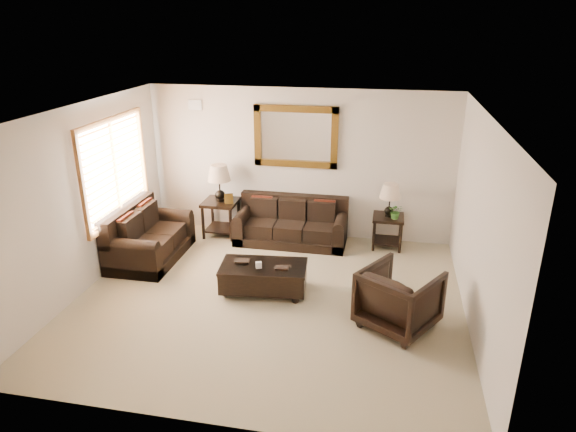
% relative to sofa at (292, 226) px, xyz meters
% --- Properties ---
extents(room, '(5.51, 5.01, 2.71)m').
position_rel_sofa_xyz_m(room, '(0.06, -2.11, 1.06)').
color(room, gray).
rests_on(room, ground).
extents(window, '(0.07, 1.96, 1.66)m').
position_rel_sofa_xyz_m(window, '(-2.64, -1.21, 1.26)').
color(window, white).
rests_on(window, room).
extents(mirror, '(1.50, 0.06, 1.10)m').
position_rel_sofa_xyz_m(mirror, '(-0.00, 0.36, 1.56)').
color(mirror, '#432E0D').
rests_on(mirror, room).
extents(air_vent, '(0.25, 0.02, 0.18)m').
position_rel_sofa_xyz_m(air_vent, '(-1.84, 0.37, 2.06)').
color(air_vent, '#999999').
rests_on(air_vent, room).
extents(sofa, '(1.97, 0.85, 0.81)m').
position_rel_sofa_xyz_m(sofa, '(0.00, 0.00, 0.00)').
color(sofa, black).
rests_on(sofa, room).
extents(loveseat, '(0.96, 1.61, 0.91)m').
position_rel_sofa_xyz_m(loveseat, '(-2.25, -1.16, 0.04)').
color(loveseat, black).
rests_on(loveseat, room).
extents(end_table_left, '(0.61, 0.61, 1.35)m').
position_rel_sofa_xyz_m(end_table_left, '(-1.34, 0.04, 0.59)').
color(end_table_left, black).
rests_on(end_table_left, room).
extents(end_table_right, '(0.53, 0.53, 1.17)m').
position_rel_sofa_xyz_m(end_table_right, '(1.70, 0.09, 0.47)').
color(end_table_right, black).
rests_on(end_table_right, room).
extents(coffee_table, '(1.32, 0.80, 0.53)m').
position_rel_sofa_xyz_m(coffee_table, '(-0.06, -1.89, -0.03)').
color(coffee_table, black).
rests_on(coffee_table, room).
extents(armchair, '(1.18, 1.16, 0.90)m').
position_rel_sofa_xyz_m(armchair, '(1.89, -2.45, 0.16)').
color(armchair, black).
rests_on(armchair, floor).
extents(potted_plant, '(0.26, 0.28, 0.21)m').
position_rel_sofa_xyz_m(potted_plant, '(1.82, -0.01, 0.39)').
color(potted_plant, '#2E5F20').
rests_on(potted_plant, end_table_right).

